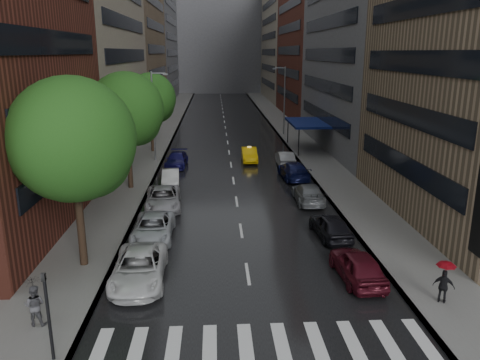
# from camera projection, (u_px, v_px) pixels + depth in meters

# --- Properties ---
(ground) EXTENTS (220.00, 220.00, 0.00)m
(ground) POSITION_uv_depth(u_px,v_px,m) (254.00, 316.00, 20.16)
(ground) COLOR gray
(ground) RESTS_ON ground
(road) EXTENTS (14.00, 140.00, 0.01)m
(road) POSITION_uv_depth(u_px,v_px,m) (226.00, 130.00, 68.29)
(road) COLOR black
(road) RESTS_ON ground
(sidewalk_left) EXTENTS (4.00, 140.00, 0.15)m
(sidewalk_left) POSITION_uv_depth(u_px,v_px,m) (164.00, 130.00, 67.80)
(sidewalk_left) COLOR gray
(sidewalk_left) RESTS_ON ground
(sidewalk_right) EXTENTS (4.00, 140.00, 0.15)m
(sidewalk_right) POSITION_uv_depth(u_px,v_px,m) (287.00, 129.00, 68.74)
(sidewalk_right) COLOR gray
(sidewalk_right) RESTS_ON ground
(crosswalk) EXTENTS (13.15, 2.80, 0.01)m
(crosswalk) POSITION_uv_depth(u_px,v_px,m) (264.00, 344.00, 18.24)
(crosswalk) COLOR silver
(crosswalk) RESTS_ON ground
(buildings_left) EXTENTS (8.00, 108.00, 38.00)m
(buildings_left) POSITION_uv_depth(u_px,v_px,m) (126.00, 18.00, 71.73)
(buildings_left) COLOR maroon
(buildings_left) RESTS_ON ground
(buildings_right) EXTENTS (8.05, 109.10, 36.00)m
(buildings_right) POSITION_uv_depth(u_px,v_px,m) (322.00, 24.00, 71.54)
(buildings_right) COLOR #937A5B
(buildings_right) RESTS_ON ground
(building_far) EXTENTS (40.00, 14.00, 32.00)m
(building_far) POSITION_uv_depth(u_px,v_px,m) (219.00, 33.00, 129.52)
(building_far) COLOR slate
(building_far) RESTS_ON ground
(tree_near) EXTENTS (6.25, 6.25, 9.97)m
(tree_near) POSITION_uv_depth(u_px,v_px,m) (72.00, 140.00, 23.02)
(tree_near) COLOR #382619
(tree_near) RESTS_ON ground
(tree_mid) EXTENTS (6.01, 6.01, 9.58)m
(tree_mid) POSITION_uv_depth(u_px,v_px,m) (126.00, 110.00, 37.08)
(tree_mid) COLOR #382619
(tree_mid) RESTS_ON ground
(tree_far) EXTENTS (5.56, 5.56, 8.86)m
(tree_far) POSITION_uv_depth(u_px,v_px,m) (151.00, 98.00, 51.41)
(tree_far) COLOR #382619
(tree_far) RESTS_ON ground
(taxi) EXTENTS (1.53, 4.38, 1.44)m
(taxi) POSITION_uv_depth(u_px,v_px,m) (249.00, 155.00, 48.42)
(taxi) COLOR yellow
(taxi) RESTS_ON ground
(parked_cars_left) EXTENTS (2.88, 29.37, 1.51)m
(parked_cars_left) POSITION_uv_depth(u_px,v_px,m) (161.00, 205.00, 32.42)
(parked_cars_left) COLOR white
(parked_cars_left) RESTS_ON ground
(parked_cars_right) EXTENTS (2.51, 28.92, 1.54)m
(parked_cars_right) POSITION_uv_depth(u_px,v_px,m) (309.00, 193.00, 35.13)
(parked_cars_right) COLOR #4E0F1A
(parked_cars_right) RESTS_ON ground
(ped_black_umbrella) EXTENTS (0.96, 0.98, 2.09)m
(ped_black_umbrella) POSITION_uv_depth(u_px,v_px,m) (34.00, 298.00, 18.97)
(ped_black_umbrella) COLOR #535258
(ped_black_umbrella) RESTS_ON sidewalk_left
(ped_red_umbrella) EXTENTS (0.98, 0.82, 2.01)m
(ped_red_umbrella) POSITION_uv_depth(u_px,v_px,m) (445.00, 278.00, 20.70)
(ped_red_umbrella) COLOR black
(ped_red_umbrella) RESTS_ON sidewalk_right
(traffic_light) EXTENTS (0.18, 0.15, 3.45)m
(traffic_light) POSITION_uv_depth(u_px,v_px,m) (48.00, 308.00, 16.57)
(traffic_light) COLOR black
(traffic_light) RESTS_ON sidewalk_left
(street_lamp_left) EXTENTS (1.74, 0.22, 9.00)m
(street_lamp_left) POSITION_uv_depth(u_px,v_px,m) (154.00, 114.00, 47.34)
(street_lamp_left) COLOR gray
(street_lamp_left) RESTS_ON sidewalk_left
(street_lamp_right) EXTENTS (1.74, 0.22, 9.00)m
(street_lamp_right) POSITION_uv_depth(u_px,v_px,m) (284.00, 99.00, 62.59)
(street_lamp_right) COLOR gray
(street_lamp_right) RESTS_ON sidewalk_right
(awning) EXTENTS (4.00, 8.00, 3.12)m
(awning) POSITION_uv_depth(u_px,v_px,m) (307.00, 123.00, 53.49)
(awning) COLOR navy
(awning) RESTS_ON sidewalk_right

